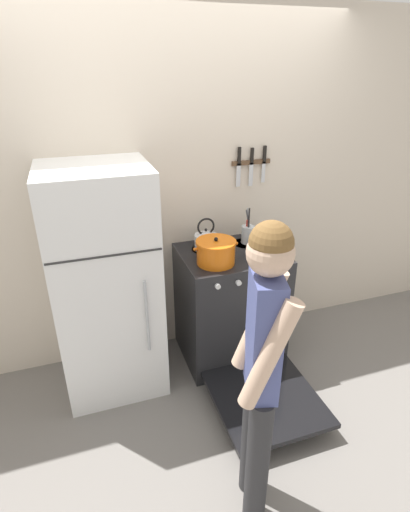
{
  "coord_description": "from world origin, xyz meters",
  "views": [
    {
      "loc": [
        -0.73,
        -2.75,
        2.15
      ],
      "look_at": [
        0.04,
        -0.46,
        0.99
      ],
      "focal_mm": 28.0,
      "sensor_mm": 36.0,
      "label": 1
    }
  ],
  "objects_px": {
    "stove_range": "(232,308)",
    "person": "(261,367)",
    "dutch_oven_pot": "(216,252)",
    "refrigerator": "(106,285)",
    "utensil_jar": "(248,234)",
    "tea_kettle": "(206,239)"
  },
  "relations": [
    {
      "from": "dutch_oven_pot",
      "to": "person",
      "type": "relative_size",
      "value": 0.2
    },
    {
      "from": "stove_range",
      "to": "utensil_jar",
      "type": "bearing_deg",
      "value": 41.9
    },
    {
      "from": "stove_range",
      "to": "person",
      "type": "bearing_deg",
      "value": -106.43
    },
    {
      "from": "refrigerator",
      "to": "utensil_jar",
      "type": "distance_m",
      "value": 1.12
    },
    {
      "from": "refrigerator",
      "to": "utensil_jar",
      "type": "relative_size",
      "value": 5.67
    },
    {
      "from": "utensil_jar",
      "to": "person",
      "type": "height_order",
      "value": "person"
    },
    {
      "from": "tea_kettle",
      "to": "utensil_jar",
      "type": "relative_size",
      "value": 0.86
    },
    {
      "from": "dutch_oven_pot",
      "to": "person",
      "type": "bearing_deg",
      "value": -99.23
    },
    {
      "from": "stove_range",
      "to": "person",
      "type": "xyz_separation_m",
      "value": [
        -0.34,
        -1.16,
        0.48
      ]
    },
    {
      "from": "stove_range",
      "to": "person",
      "type": "distance_m",
      "value": 1.3
    },
    {
      "from": "refrigerator",
      "to": "stove_range",
      "type": "xyz_separation_m",
      "value": [
        0.91,
        -0.03,
        -0.36
      ]
    },
    {
      "from": "tea_kettle",
      "to": "utensil_jar",
      "type": "height_order",
      "value": "utensil_jar"
    },
    {
      "from": "dutch_oven_pot",
      "to": "person",
      "type": "height_order",
      "value": "person"
    },
    {
      "from": "stove_range",
      "to": "person",
      "type": "relative_size",
      "value": 0.82
    },
    {
      "from": "tea_kettle",
      "to": "utensil_jar",
      "type": "distance_m",
      "value": 0.34
    },
    {
      "from": "refrigerator",
      "to": "dutch_oven_pot",
      "type": "height_order",
      "value": "refrigerator"
    },
    {
      "from": "tea_kettle",
      "to": "person",
      "type": "relative_size",
      "value": 0.15
    },
    {
      "from": "dutch_oven_pot",
      "to": "utensil_jar",
      "type": "bearing_deg",
      "value": 35.3
    },
    {
      "from": "refrigerator",
      "to": "stove_range",
      "type": "bearing_deg",
      "value": -2.13
    },
    {
      "from": "utensil_jar",
      "to": "person",
      "type": "xyz_separation_m",
      "value": [
        -0.53,
        -1.33,
        -0.05
      ]
    },
    {
      "from": "refrigerator",
      "to": "tea_kettle",
      "type": "bearing_deg",
      "value": 9.51
    },
    {
      "from": "dutch_oven_pot",
      "to": "person",
      "type": "xyz_separation_m",
      "value": [
        -0.18,
        -1.08,
        -0.06
      ]
    }
  ]
}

